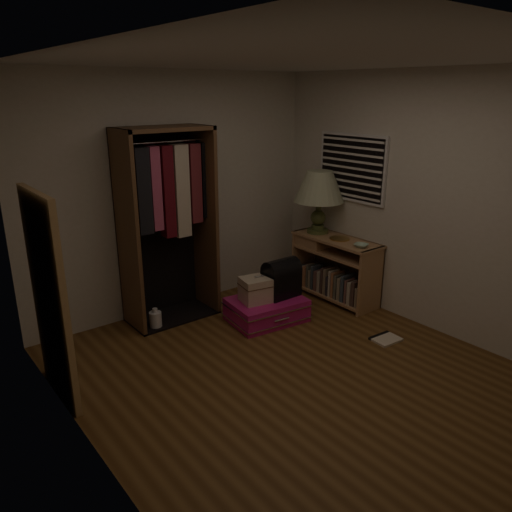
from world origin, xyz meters
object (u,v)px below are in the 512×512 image
(open_wardrobe, at_px, (168,208))
(pink_suitcase, at_px, (267,310))
(black_bag, at_px, (281,277))
(console_bookshelf, at_px, (332,266))
(table_lamp, at_px, (319,188))
(white_jug, at_px, (156,320))
(train_case, at_px, (259,289))
(floor_mirror, at_px, (50,299))

(open_wardrobe, height_order, pink_suitcase, open_wardrobe)
(pink_suitcase, bearing_deg, black_bag, 0.36)
(console_bookshelf, bearing_deg, black_bag, -177.54)
(table_lamp, bearing_deg, white_jug, 172.21)
(open_wardrobe, xyz_separation_m, train_case, (0.64, -0.72, -0.84))
(pink_suitcase, height_order, train_case, train_case)
(console_bookshelf, bearing_deg, pink_suitcase, -179.22)
(floor_mirror, height_order, table_lamp, floor_mirror)
(pink_suitcase, bearing_deg, white_jug, 158.35)
(train_case, bearing_deg, pink_suitcase, -3.86)
(train_case, relative_size, black_bag, 1.04)
(floor_mirror, relative_size, train_case, 3.90)
(open_wardrobe, distance_m, white_jug, 1.18)
(floor_mirror, distance_m, train_case, 2.18)
(floor_mirror, bearing_deg, train_case, 1.35)
(console_bookshelf, bearing_deg, train_case, 179.51)
(black_bag, distance_m, table_lamp, 1.23)
(floor_mirror, relative_size, table_lamp, 2.28)
(floor_mirror, xyz_separation_m, train_case, (2.12, 0.05, -0.47))
(open_wardrobe, bearing_deg, white_jug, -151.68)
(console_bookshelf, bearing_deg, white_jug, 164.87)
(console_bookshelf, relative_size, train_case, 2.57)
(pink_suitcase, distance_m, table_lamp, 1.59)
(console_bookshelf, xyz_separation_m, train_case, (-1.11, 0.01, -0.01))
(console_bookshelf, distance_m, white_jug, 2.16)
(floor_mirror, distance_m, table_lamp, 3.29)
(floor_mirror, relative_size, white_jug, 7.58)
(pink_suitcase, distance_m, white_jug, 1.19)
(open_wardrobe, distance_m, train_case, 1.28)
(white_jug, bearing_deg, train_case, -29.94)
(train_case, xyz_separation_m, black_bag, (0.27, -0.05, 0.08))
(pink_suitcase, bearing_deg, table_lamp, 22.89)
(pink_suitcase, bearing_deg, train_case, 171.86)
(train_case, height_order, table_lamp, table_lamp)
(floor_mirror, height_order, pink_suitcase, floor_mirror)
(console_bookshelf, xyz_separation_m, white_jug, (-2.07, 0.56, -0.29))
(white_jug, bearing_deg, console_bookshelf, -15.13)
(train_case, height_order, white_jug, train_case)
(open_wardrobe, distance_m, table_lamp, 1.82)
(white_jug, bearing_deg, black_bag, -25.92)
(console_bookshelf, relative_size, floor_mirror, 0.66)
(console_bookshelf, relative_size, black_bag, 2.66)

